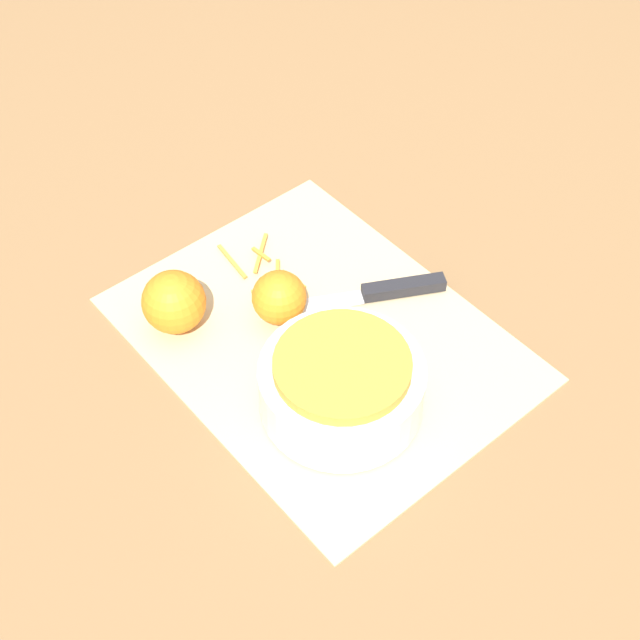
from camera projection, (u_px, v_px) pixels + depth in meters
The scene contains 7 objects.
ground_plane at pixel (320, 339), 1.09m from camera, with size 4.00×4.00×0.00m, color olive.
cutting_board at pixel (320, 338), 1.09m from camera, with size 0.48×0.37×0.01m.
bowl_speckled at pixel (342, 384), 0.99m from camera, with size 0.19×0.19×0.08m.
knife at pixel (385, 291), 1.13m from camera, with size 0.13×0.22×0.02m.
orange_left at pixel (174, 302), 1.07m from camera, with size 0.08×0.08×0.08m.
orange_right at pixel (279, 297), 1.08m from camera, with size 0.07×0.07×0.07m.
peel_pile at pixel (264, 267), 1.16m from camera, with size 0.13×0.08×0.01m.
Camera 1 is at (-0.54, 0.46, 0.84)m, focal length 50.00 mm.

